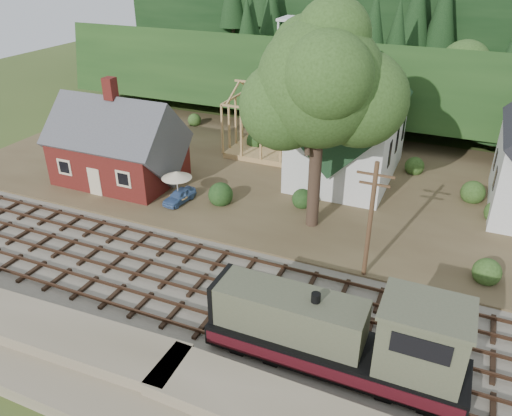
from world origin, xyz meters
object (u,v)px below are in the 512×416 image
at_px(car_blue, 179,196).
at_px(locomotive, 344,337).
at_px(car_green, 82,163).
at_px(patio_set, 177,176).

bearing_deg(car_blue, locomotive, -27.94).
bearing_deg(car_blue, car_green, 177.50).
bearing_deg(patio_set, car_blue, 11.58).
relative_size(locomotive, patio_set, 4.62).
relative_size(car_green, patio_set, 1.32).
xyz_separation_m(car_blue, patio_set, (-0.10, -0.02, 1.75)).
relative_size(car_blue, car_green, 0.90).
bearing_deg(car_green, patio_set, -120.29).
distance_m(car_green, patio_set, 12.12).
xyz_separation_m(car_blue, car_green, (-11.88, 2.24, 0.04)).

